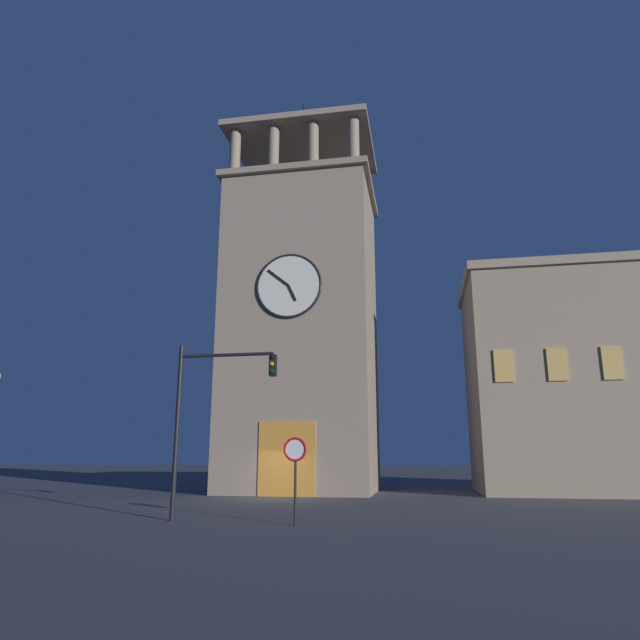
# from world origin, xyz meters

# --- Properties ---
(ground_plane) EXTENTS (200.00, 200.00, 0.00)m
(ground_plane) POSITION_xyz_m (0.00, 0.00, 0.00)
(ground_plane) COLOR #4C4C51
(clocktower) EXTENTS (9.59, 8.25, 26.69)m
(clocktower) POSITION_xyz_m (-0.31, -5.48, 10.29)
(clocktower) COLOR gray
(clocktower) RESTS_ON ground_plane
(adjacent_wing_building) EXTENTS (19.93, 9.32, 13.17)m
(adjacent_wing_building) POSITION_xyz_m (-20.61, -7.41, 6.60)
(adjacent_wing_building) COLOR gray
(adjacent_wing_building) RESTS_ON ground_plane
(traffic_signal_near) EXTENTS (3.63, 0.41, 6.02)m
(traffic_signal_near) POSITION_xyz_m (-0.32, 10.17, 4.02)
(traffic_signal_near) COLOR black
(traffic_signal_near) RESTS_ON ground_plane
(no_horn_sign) EXTENTS (0.78, 0.14, 2.73)m
(no_horn_sign) POSITION_xyz_m (-3.61, 10.76, 2.13)
(no_horn_sign) COLOR black
(no_horn_sign) RESTS_ON ground_plane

